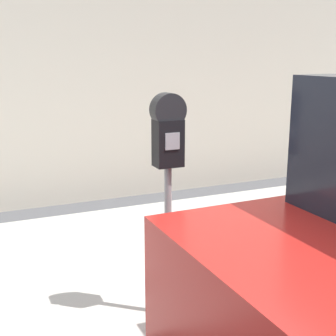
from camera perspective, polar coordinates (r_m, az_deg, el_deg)
sidewalk at (r=4.64m, az=-1.45°, el=-10.58°), size 24.00×2.80×0.10m
building_facade at (r=6.40m, az=-9.58°, el=16.82°), size 24.00×0.30×4.66m
parking_meter at (r=3.16m, az=0.00°, el=2.23°), size 0.23×0.15×1.61m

